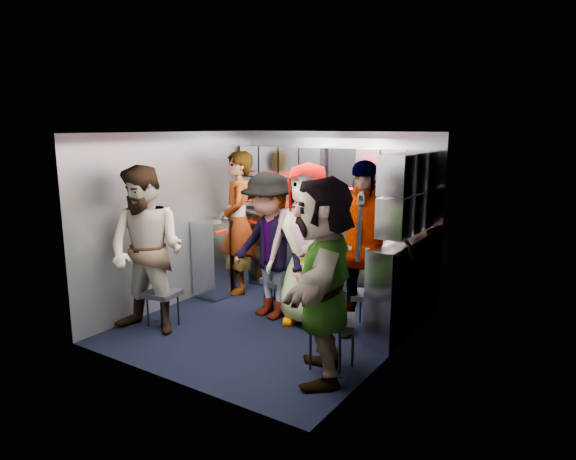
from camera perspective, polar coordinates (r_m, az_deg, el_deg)
The scene contains 29 objects.
floor at distance 5.78m, azimuth -1.94°, elevation -10.53°, with size 3.00×3.00×0.00m, color black.
wall_back at distance 6.73m, azimuth 5.38°, elevation 1.90°, with size 2.80×0.04×2.10m, color gray.
wall_left at distance 6.37m, azimuth -12.35°, elevation 1.13°, with size 0.04×3.00×2.10m, color gray.
wall_right at distance 4.82m, azimuth 11.71°, elevation -2.16°, with size 0.04×3.00×2.10m, color gray.
ceiling at distance 5.36m, azimuth -2.09°, elevation 10.76°, with size 2.80×3.00×0.02m, color silver.
cart_bank_back at distance 6.67m, azimuth 4.44°, elevation -3.06°, with size 2.68×0.38×0.99m, color #A2A7B2.
cart_bank_left at distance 6.75m, azimuth -7.50°, elevation -2.95°, with size 0.38×0.76×0.99m, color #A2A7B2.
counter at distance 6.56m, azimuth 4.51°, elevation 1.34°, with size 2.68×0.42×0.03m, color #BABDC2.
locker_bank_back at distance 6.54m, azimuth 4.83°, elevation 5.52°, with size 2.68×0.28×0.82m, color #A2A7B2.
locker_bank_right at distance 5.44m, azimuth 13.17°, elevation 4.03°, with size 0.28×1.00×0.82m, color #A2A7B2.
right_cabinet at distance 5.56m, azimuth 12.34°, elevation -6.23°, with size 0.28×1.20×1.00m, color #A2A7B2.
coffee_niche at distance 6.51m, azimuth 6.48°, elevation 5.28°, with size 0.46×0.16×0.84m, color black, non-canonical shape.
red_latch_strip at distance 6.41m, azimuth 3.63°, elevation -0.11°, with size 2.60×0.02×0.03m, color #A20800.
jump_seat_near_left at distance 5.81m, azimuth -13.79°, elevation -7.06°, with size 0.39×0.37×0.40m.
jump_seat_mid_left at distance 6.08m, azimuth -1.11°, elevation -5.91°, with size 0.43×0.42×0.40m.
jump_seat_center at distance 5.91m, azimuth 3.01°, elevation -6.18°, with size 0.38×0.37×0.42m.
jump_seat_mid_right at distance 5.65m, azimuth 8.78°, elevation -7.34°, with size 0.45×0.44×0.40m.
jump_seat_near_right at distance 4.69m, azimuth 4.92°, elevation -10.39°, with size 0.53×0.52×0.48m.
attendant_standing at distance 6.71m, azimuth -5.60°, elevation 0.80°, with size 0.68×0.44×1.85m, color black.
attendant_arc_a at distance 5.55m, azimuth -15.41°, elevation -2.26°, with size 0.86×0.67×1.78m, color black.
attendant_arc_b at distance 5.80m, azimuth -2.13°, elevation -1.80°, with size 1.08×0.62×1.67m, color black.
attendant_arc_c at distance 5.62m, azimuth 2.14°, elevation -1.61°, with size 0.87×0.57×1.79m, color black.
attendant_arc_d at distance 5.33m, azimuth 8.16°, elevation -2.15°, with size 1.08×0.45×1.84m, color black.
attendant_arc_e at distance 4.39m, azimuth 3.90°, elevation -5.53°, with size 1.64×0.52×1.77m, color black.
bottle_left at distance 6.72m, azimuth 0.92°, elevation 2.76°, with size 0.06×0.06×0.23m, color white.
bottle_mid at distance 6.74m, azimuth 0.64°, elevation 2.82°, with size 0.06×0.06×0.24m, color white.
bottle_right at distance 6.17m, azimuth 10.29°, elevation 1.98°, with size 0.07×0.07×0.27m, color white.
cup_left at distance 6.68m, azimuth 1.43°, elevation 2.18°, with size 0.09×0.09×0.11m, color #C4AB8A.
cup_right at distance 6.14m, azimuth 11.14°, elevation 1.05°, with size 0.08×0.08×0.09m, color #C4AB8A.
Camera 1 is at (3.10, -4.37, 2.17)m, focal length 32.00 mm.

